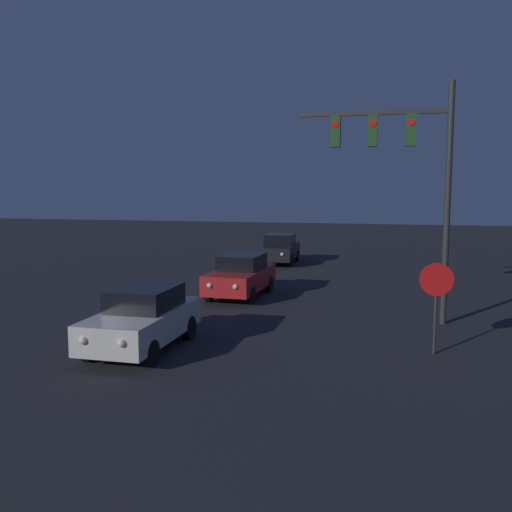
{
  "coord_description": "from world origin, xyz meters",
  "views": [
    {
      "loc": [
        3.66,
        -2.44,
        3.99
      ],
      "look_at": [
        0.0,
        12.42,
        2.12
      ],
      "focal_mm": 40.0,
      "sensor_mm": 36.0,
      "label": 1
    }
  ],
  "objects_px": {
    "car_near": "(143,318)",
    "traffic_signal_mast": "(406,162)",
    "car_mid": "(241,275)",
    "car_far": "(280,249)",
    "stop_sign": "(436,290)"
  },
  "relations": [
    {
      "from": "car_far",
      "to": "traffic_signal_mast",
      "type": "height_order",
      "value": "traffic_signal_mast"
    },
    {
      "from": "car_near",
      "to": "traffic_signal_mast",
      "type": "distance_m",
      "value": 8.6
    },
    {
      "from": "car_mid",
      "to": "stop_sign",
      "type": "distance_m",
      "value": 8.7
    },
    {
      "from": "car_mid",
      "to": "traffic_signal_mast",
      "type": "bearing_deg",
      "value": 157.64
    },
    {
      "from": "car_near",
      "to": "stop_sign",
      "type": "bearing_deg",
      "value": -169.39
    },
    {
      "from": "car_far",
      "to": "stop_sign",
      "type": "height_order",
      "value": "stop_sign"
    },
    {
      "from": "car_mid",
      "to": "stop_sign",
      "type": "relative_size",
      "value": 1.83
    },
    {
      "from": "car_near",
      "to": "car_far",
      "type": "height_order",
      "value": "same"
    },
    {
      "from": "car_mid",
      "to": "stop_sign",
      "type": "xyz_separation_m",
      "value": [
        6.4,
        -5.85,
        0.77
      ]
    },
    {
      "from": "car_far",
      "to": "traffic_signal_mast",
      "type": "distance_m",
      "value": 13.87
    },
    {
      "from": "car_mid",
      "to": "traffic_signal_mast",
      "type": "relative_size",
      "value": 0.58
    },
    {
      "from": "car_near",
      "to": "traffic_signal_mast",
      "type": "height_order",
      "value": "traffic_signal_mast"
    },
    {
      "from": "car_near",
      "to": "car_far",
      "type": "relative_size",
      "value": 0.99
    },
    {
      "from": "car_mid",
      "to": "stop_sign",
      "type": "height_order",
      "value": "stop_sign"
    },
    {
      "from": "car_far",
      "to": "traffic_signal_mast",
      "type": "relative_size",
      "value": 0.58
    }
  ]
}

